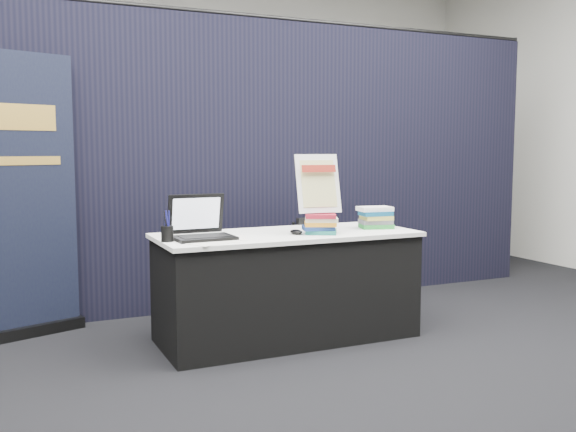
# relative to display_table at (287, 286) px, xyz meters

# --- Properties ---
(floor) EXTENTS (8.00, 8.00, 0.00)m
(floor) POSITION_rel_display_table_xyz_m (0.00, -0.55, -0.38)
(floor) COLOR black
(floor) RESTS_ON ground
(wall_back) EXTENTS (8.00, 0.02, 3.50)m
(wall_back) POSITION_rel_display_table_xyz_m (0.00, 3.45, 1.37)
(wall_back) COLOR beige
(wall_back) RESTS_ON floor
(drape_partition) EXTENTS (6.00, 0.08, 2.40)m
(drape_partition) POSITION_rel_display_table_xyz_m (0.00, 1.05, 0.82)
(drape_partition) COLOR black
(drape_partition) RESTS_ON floor
(display_table) EXTENTS (1.80, 0.75, 0.75)m
(display_table) POSITION_rel_display_table_xyz_m (0.00, 0.00, 0.00)
(display_table) COLOR black
(display_table) RESTS_ON floor
(laptop) EXTENTS (0.39, 0.31, 0.28)m
(laptop) POSITION_rel_display_table_xyz_m (-0.62, -0.04, 0.44)
(laptop) COLOR black
(laptop) RESTS_ON display_table
(mouse) EXTENTS (0.09, 0.12, 0.03)m
(mouse) POSITION_rel_display_table_xyz_m (0.02, -0.11, 0.39)
(mouse) COLOR black
(mouse) RESTS_ON display_table
(brochure_left) EXTENTS (0.33, 0.29, 0.00)m
(brochure_left) POSITION_rel_display_table_xyz_m (-0.63, -0.25, 0.38)
(brochure_left) COLOR silver
(brochure_left) RESTS_ON display_table
(brochure_mid) EXTENTS (0.37, 0.31, 0.00)m
(brochure_mid) POSITION_rel_display_table_xyz_m (-0.51, -0.09, 0.38)
(brochure_mid) COLOR white
(brochure_mid) RESTS_ON display_table
(brochure_right) EXTENTS (0.28, 0.20, 0.00)m
(brochure_right) POSITION_rel_display_table_xyz_m (-0.58, -0.20, 0.38)
(brochure_right) COLOR white
(brochure_right) RESTS_ON display_table
(pen_cup) EXTENTS (0.10, 0.10, 0.10)m
(pen_cup) POSITION_rel_display_table_xyz_m (-0.86, -0.08, 0.42)
(pen_cup) COLOR black
(pen_cup) RESTS_ON display_table
(book_stack_tall) EXTENTS (0.25, 0.23, 0.14)m
(book_stack_tall) POSITION_rel_display_table_xyz_m (0.18, -0.15, 0.44)
(book_stack_tall) COLOR #1A655B
(book_stack_tall) RESTS_ON display_table
(book_stack_short) EXTENTS (0.25, 0.21, 0.16)m
(book_stack_short) POSITION_rel_display_table_xyz_m (0.69, -0.05, 0.45)
(book_stack_short) COLOR #217E2F
(book_stack_short) RESTS_ON display_table
(info_sign) EXTENTS (0.32, 0.16, 0.42)m
(info_sign) POSITION_rel_display_table_xyz_m (0.18, -0.12, 0.71)
(info_sign) COLOR black
(info_sign) RESTS_ON book_stack_tall
(pullup_banner) EXTENTS (0.83, 0.37, 1.99)m
(pullup_banner) POSITION_rel_display_table_xyz_m (-1.68, 0.80, 0.51)
(pullup_banner) COLOR black
(pullup_banner) RESTS_ON floor
(stacking_chair) EXTENTS (0.46, 0.47, 0.80)m
(stacking_chair) POSITION_rel_display_table_xyz_m (0.42, 0.30, 0.07)
(stacking_chair) COLOR black
(stacking_chair) RESTS_ON floor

